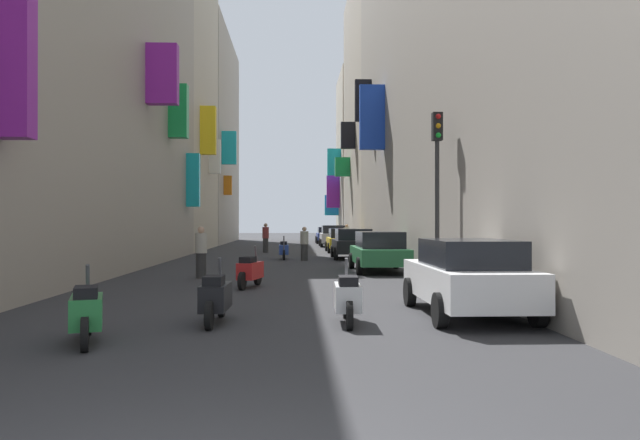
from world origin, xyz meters
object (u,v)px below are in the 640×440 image
(parked_car_white, at_px, (467,276))
(parked_car_yellow, at_px, (343,240))
(scooter_green, at_px, (86,312))
(pedestrian_near_left, at_px, (201,252))
(scooter_black, at_px, (216,297))
(pedestrian_mid_street, at_px, (266,238))
(parked_car_green, at_px, (379,251))
(scooter_white, at_px, (348,297))
(pedestrian_crossing, at_px, (304,244))
(parked_car_black, at_px, (353,243))
(pedestrian_near_right, at_px, (347,237))
(scooter_blue, at_px, (284,250))
(traffic_light_near_corner, at_px, (437,170))
(parked_car_silver, at_px, (333,236))
(parked_car_blue, at_px, (327,235))
(scooter_red, at_px, (250,271))

(parked_car_white, relative_size, parked_car_yellow, 0.99)
(scooter_green, bearing_deg, pedestrian_near_left, 89.65)
(scooter_black, xyz_separation_m, pedestrian_near_left, (-1.60, 8.88, 0.35))
(scooter_green, relative_size, pedestrian_mid_street, 1.02)
(parked_car_green, bearing_deg, scooter_white, -100.46)
(scooter_green, height_order, pedestrian_crossing, pedestrian_crossing)
(parked_car_black, xyz_separation_m, scooter_green, (-5.88, -20.97, -0.30))
(parked_car_black, bearing_deg, pedestrian_mid_street, 125.64)
(parked_car_green, relative_size, pedestrian_near_right, 2.63)
(parked_car_yellow, bearing_deg, pedestrian_near_left, -109.05)
(parked_car_white, distance_m, pedestrian_crossing, 17.29)
(scooter_white, height_order, pedestrian_near_right, pedestrian_near_right)
(scooter_white, bearing_deg, pedestrian_crossing, 91.58)
(scooter_black, distance_m, pedestrian_mid_street, 25.60)
(scooter_blue, height_order, pedestrian_near_left, pedestrian_near_left)
(parked_car_white, height_order, scooter_white, parked_car_white)
(parked_car_yellow, bearing_deg, pedestrian_mid_street, -176.83)
(scooter_white, distance_m, pedestrian_near_right, 30.10)
(scooter_black, distance_m, traffic_light_near_corner, 8.01)
(scooter_blue, distance_m, pedestrian_mid_street, 6.88)
(parked_car_white, bearing_deg, pedestrian_near_left, 127.25)
(pedestrian_near_right, bearing_deg, parked_car_black, -93.15)
(parked_car_silver, height_order, pedestrian_crossing, pedestrian_crossing)
(parked_car_yellow, relative_size, parked_car_silver, 0.99)
(scooter_black, distance_m, pedestrian_crossing, 17.80)
(scooter_blue, xyz_separation_m, pedestrian_mid_street, (-1.19, 6.76, 0.40))
(parked_car_green, distance_m, parked_car_white, 10.59)
(scooter_green, distance_m, pedestrian_near_right, 32.23)
(scooter_black, relative_size, traffic_light_near_corner, 0.41)
(parked_car_blue, bearing_deg, pedestrian_mid_street, -105.95)
(parked_car_green, xyz_separation_m, pedestrian_crossing, (-2.60, 6.46, 0.02))
(scooter_black, bearing_deg, parked_car_green, 68.54)
(scooter_green, bearing_deg, parked_car_yellow, 77.87)
(parked_car_blue, bearing_deg, traffic_light_near_corner, -88.21)
(parked_car_blue, relative_size, parked_car_green, 0.97)
(parked_car_black, height_order, parked_car_green, parked_car_black)
(parked_car_green, bearing_deg, scooter_blue, 115.21)
(parked_car_yellow, distance_m, scooter_white, 26.08)
(pedestrian_near_right, height_order, traffic_light_near_corner, traffic_light_near_corner)
(parked_car_black, distance_m, traffic_light_near_corner, 14.01)
(parked_car_silver, relative_size, traffic_light_near_corner, 0.90)
(parked_car_black, height_order, traffic_light_near_corner, traffic_light_near_corner)
(parked_car_green, xyz_separation_m, parked_car_yellow, (-0.15, 14.61, -0.01))
(scooter_blue, relative_size, pedestrian_near_right, 1.18)
(scooter_white, bearing_deg, scooter_black, 176.00)
(parked_car_blue, relative_size, parked_car_yellow, 1.01)
(parked_car_green, bearing_deg, parked_car_black, 91.46)
(parked_car_black, distance_m, parked_car_silver, 15.00)
(parked_car_blue, relative_size, scooter_red, 2.33)
(scooter_red, distance_m, traffic_light_near_corner, 5.73)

